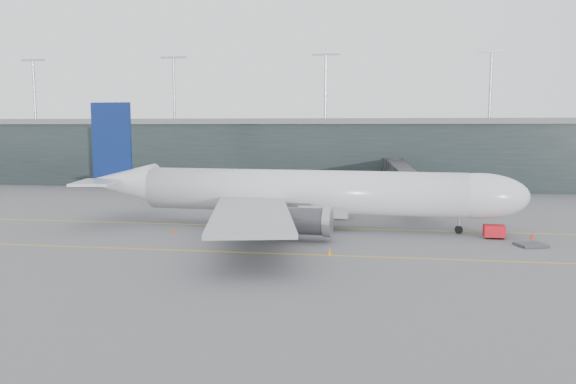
# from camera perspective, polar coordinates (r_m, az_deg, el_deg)

# --- Properties ---
(ground) EXTENTS (320.00, 320.00, 0.00)m
(ground) POSITION_cam_1_polar(r_m,az_deg,el_deg) (80.30, -2.74, -2.98)
(ground) COLOR #5C5B61
(ground) RESTS_ON ground
(taxiline_a) EXTENTS (160.00, 0.25, 0.02)m
(taxiline_a) POSITION_cam_1_polar(r_m,az_deg,el_deg) (76.44, -3.33, -3.46)
(taxiline_a) COLOR gold
(taxiline_a) RESTS_ON ground
(taxiline_b) EXTENTS (160.00, 0.25, 0.02)m
(taxiline_b) POSITION_cam_1_polar(r_m,az_deg,el_deg) (61.19, -6.46, -6.05)
(taxiline_b) COLOR gold
(taxiline_b) RESTS_ON ground
(taxiline_lead_main) EXTENTS (0.25, 60.00, 0.02)m
(taxiline_lead_main) POSITION_cam_1_polar(r_m,az_deg,el_deg) (99.10, 2.38, -1.13)
(taxiline_lead_main) COLOR gold
(taxiline_lead_main) RESTS_ON ground
(terminal) EXTENTS (240.00, 36.00, 29.00)m
(terminal) POSITION_cam_1_polar(r_m,az_deg,el_deg) (136.63, 2.05, 4.21)
(terminal) COLOR black
(terminal) RESTS_ON ground
(main_aircraft) EXTENTS (60.05, 56.31, 16.84)m
(main_aircraft) POSITION_cam_1_polar(r_m,az_deg,el_deg) (74.68, 1.06, -0.04)
(main_aircraft) COLOR silver
(main_aircraft) RESTS_ON ground
(jet_bridge) EXTENTS (5.33, 45.59, 6.94)m
(jet_bridge) POSITION_cam_1_polar(r_m,az_deg,el_deg) (103.65, 11.35, 1.97)
(jet_bridge) COLOR #27262B
(jet_bridge) RESTS_ON ground
(gse_cart) EXTENTS (2.44, 1.58, 1.64)m
(gse_cart) POSITION_cam_1_polar(r_m,az_deg,el_deg) (72.16, 20.20, -3.74)
(gse_cart) COLOR red
(gse_cart) RESTS_ON ground
(baggage_dolly) EXTENTS (3.74, 3.36, 0.31)m
(baggage_dolly) POSITION_cam_1_polar(r_m,az_deg,el_deg) (69.15, 23.45, -4.94)
(baggage_dolly) COLOR #38383D
(baggage_dolly) RESTS_ON ground
(uld_a) EXTENTS (2.24, 1.91, 1.83)m
(uld_a) POSITION_cam_1_polar(r_m,az_deg,el_deg) (90.81, -4.49, -1.26)
(uld_a) COLOR #37373C
(uld_a) RESTS_ON ground
(uld_b) EXTENTS (2.67, 2.40, 2.01)m
(uld_b) POSITION_cam_1_polar(r_m,az_deg,el_deg) (91.89, -1.87, -1.09)
(uld_b) COLOR #37373C
(uld_b) RESTS_ON ground
(uld_c) EXTENTS (1.84, 1.48, 1.67)m
(uld_c) POSITION_cam_1_polar(r_m,az_deg,el_deg) (89.65, -1.61, -1.40)
(uld_c) COLOR #37373C
(uld_c) RESTS_ON ground
(cone_nose) EXTENTS (0.49, 0.49, 0.78)m
(cone_nose) POSITION_cam_1_polar(r_m,az_deg,el_deg) (73.72, 23.57, -4.09)
(cone_nose) COLOR red
(cone_nose) RESTS_ON ground
(cone_wing_stbd) EXTENTS (0.48, 0.48, 0.77)m
(cone_wing_stbd) POSITION_cam_1_polar(r_m,az_deg,el_deg) (59.21, 4.23, -6.09)
(cone_wing_stbd) COLOR orange
(cone_wing_stbd) RESTS_ON ground
(cone_wing_port) EXTENTS (0.49, 0.49, 0.79)m
(cone_wing_port) POSITION_cam_1_polar(r_m,az_deg,el_deg) (90.61, 5.82, -1.65)
(cone_wing_port) COLOR orange
(cone_wing_port) RESTS_ON ground
(cone_tail) EXTENTS (0.42, 0.42, 0.67)m
(cone_tail) POSITION_cam_1_polar(r_m,az_deg,el_deg) (72.93, -11.53, -3.82)
(cone_tail) COLOR red
(cone_tail) RESTS_ON ground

